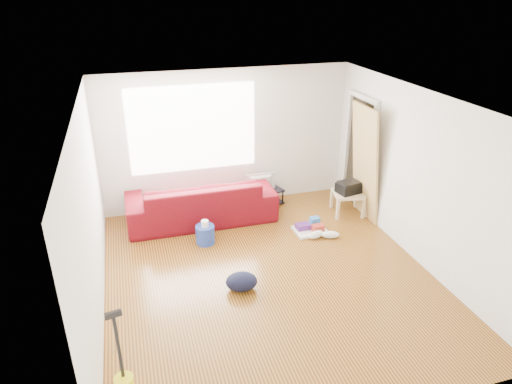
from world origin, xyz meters
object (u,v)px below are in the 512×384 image
object	(u,v)px
sofa	(202,219)
backpack	(242,289)
cleaning_tray	(310,228)
side_table	(348,196)
tv_stand	(261,197)
bucket	(206,243)

from	to	relation	value
sofa	backpack	size ratio (longest dim) A/B	5.87
sofa	cleaning_tray	size ratio (longest dim) A/B	4.62
backpack	sofa	bearing A→B (deg)	102.08
sofa	cleaning_tray	distance (m)	1.91
side_table	backpack	bearing A→B (deg)	-145.54
sofa	backpack	bearing A→B (deg)	94.30
sofa	tv_stand	xyz separation A→B (m)	(1.18, 0.27, 0.15)
side_table	cleaning_tray	bearing A→B (deg)	-154.28
side_table	cleaning_tray	distance (m)	1.02
tv_stand	side_table	world-z (taller)	side_table
sofa	bucket	size ratio (longest dim) A/B	8.33
tv_stand	side_table	xyz separation A→B (m)	(1.38, -0.77, 0.19)
sofa	cleaning_tray	xyz separation A→B (m)	(1.68, -0.92, 0.06)
cleaning_tray	backpack	xyz separation A→B (m)	(-1.52, -1.22, -0.06)
side_table	tv_stand	bearing A→B (deg)	151.01
sofa	backpack	world-z (taller)	sofa
side_table	cleaning_tray	size ratio (longest dim) A/B	1.09
bucket	cleaning_tray	distance (m)	1.77
side_table	cleaning_tray	world-z (taller)	side_table
cleaning_tray	backpack	size ratio (longest dim) A/B	1.27
tv_stand	bucket	size ratio (longest dim) A/B	2.83
sofa	tv_stand	bearing A→B (deg)	-167.08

